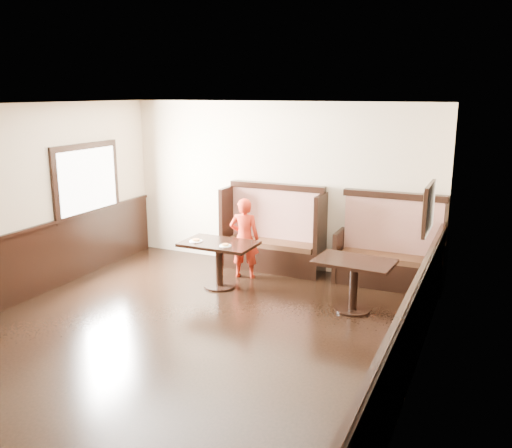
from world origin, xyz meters
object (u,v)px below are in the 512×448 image
Objects in this scene: booth_main at (274,238)px; booth_neighbor at (389,255)px; table_main at (219,253)px; table_neighbor at (354,273)px; child at (244,238)px.

booth_neighbor is at bearing -0.05° from booth_main.
table_main is 1.04× the size of table_neighbor.
booth_neighbor reaches higher than table_main.
table_main is (-2.36, -1.19, 0.07)m from booth_neighbor.
table_neighbor is 0.83× the size of child.
table_main is at bearing 60.72° from child.
booth_main is 1.33× the size of child.
child is (-1.96, 0.65, 0.11)m from table_neighbor.
table_neighbor is (2.12, -0.07, -0.01)m from table_main.
booth_neighbor is 2.30m from child.
child is at bearing -164.45° from booth_neighbor.
booth_main is 1.95m from booth_neighbor.
table_main is at bearing -153.22° from booth_neighbor.
child is at bearing 75.73° from table_main.
booth_neighbor is at bearing 27.45° from table_main.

